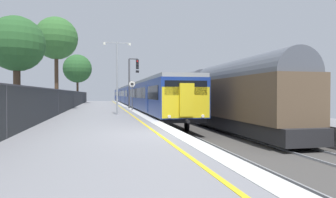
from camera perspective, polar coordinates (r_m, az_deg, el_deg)
name	(u,v)px	position (r m, az deg, el deg)	size (l,w,h in m)	color
ground	(234,148)	(12.01, 12.55, -9.09)	(17.40, 110.00, 1.21)	gray
commuter_train_at_platform	(131,95)	(47.89, -7.00, 0.68)	(2.83, 64.56, 3.81)	navy
freight_train_adjacent_track	(171,94)	(37.80, 0.58, 0.95)	(2.60, 51.97, 4.56)	#232326
signal_gantry	(132,77)	(31.40, -6.92, 4.14)	(1.10, 0.24, 5.20)	#47474C
speed_limit_sign	(132,92)	(27.13, -6.85, 1.42)	(0.59, 0.08, 2.68)	#59595B
platform_lamp_mid	(117,71)	(21.99, -9.67, 5.26)	(2.00, 0.20, 5.28)	#93999E
platform_back_fence	(6,110)	(11.18, -28.48, -1.86)	(0.07, 99.00, 1.83)	#282B2D
background_tree_left	(77,69)	(50.78, -16.87, 5.46)	(4.56, 4.56, 7.90)	#473323
background_tree_centre	(57,40)	(30.71, -20.42, 10.56)	(4.00, 4.00, 8.78)	#473323
background_tree_right	(17,45)	(20.21, -26.82, 9.08)	(3.28, 3.28, 6.12)	#473323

